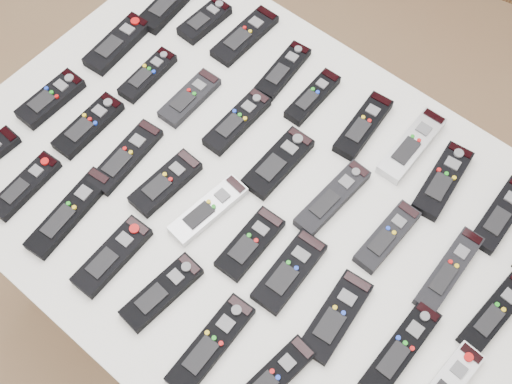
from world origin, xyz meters
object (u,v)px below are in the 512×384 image
Objects in this scene: remote_7 at (443,181)px; remote_12 at (190,98)px; remote_21 at (126,157)px; remote_22 at (166,183)px; remote_11 at (148,75)px; remote_3 at (283,70)px; remote_10 at (117,44)px; remote_31 at (69,212)px; remote_14 at (278,163)px; remote_5 at (363,126)px; remote_26 at (336,316)px; remote_24 at (250,243)px; remote_35 at (271,380)px; remote_2 at (245,36)px; remote_32 at (112,256)px; remote_13 at (237,122)px; remote_23 at (208,210)px; remote_8 at (501,215)px; remote_33 at (162,292)px; remote_6 at (412,145)px; remote_4 at (313,97)px; remote_25 at (289,271)px; table at (256,209)px; remote_27 at (401,349)px; remote_20 at (88,125)px; remote_0 at (170,3)px; remote_34 at (211,344)px; remote_30 at (25,186)px; remote_16 at (387,237)px; remote_17 at (449,270)px; remote_18 at (495,313)px; remote_19 at (51,99)px; remote_1 at (205,21)px.

remote_12 is at bearing -168.26° from remote_7.
remote_22 is at bearing -1.28° from remote_21.
remote_3 is at bearing 39.22° from remote_11.
remote_10 is 0.44m from remote_31.
remote_14 reaches higher than remote_3.
remote_5 is at bearing 12.58° from remote_10.
remote_26 is (0.54, -0.19, 0.00)m from remote_12.
remote_24 is 0.87× the size of remote_35.
remote_2 is 0.61m from remote_32.
remote_13 is (0.24, 0.03, 0.00)m from remote_11.
remote_23 is at bearing -113.61° from remote_5.
remote_8 and remote_21 have the same top height.
remote_33 is at bearing -88.86° from remote_14.
remote_35 is (0.08, -0.57, 0.00)m from remote_6.
remote_26 is at bearing -48.72° from remote_4.
remote_25 reaches higher than remote_31.
table is at bearing 94.48° from remote_33.
remote_35 is (0.20, -0.18, 0.00)m from remote_24.
remote_27 and remote_31 have the same top height.
remote_24 is 0.91× the size of remote_25.
remote_20 is at bearing -138.98° from remote_13.
remote_0 is 0.89× the size of remote_31.
remote_14 is 1.01× the size of remote_25.
remote_30 is at bearing 177.44° from remote_34.
remote_34 is (-0.02, -0.20, -0.00)m from remote_25.
remote_20 is 0.42m from remote_33.
remote_22 is 0.11m from remote_23.
remote_16 is at bearing -30.41° from remote_3.
remote_10 is at bearing -167.83° from remote_5.
remote_5 is at bearing 77.66° from remote_23.
remote_14 is at bearing -178.28° from remote_17.
remote_17 is 0.38m from remote_24.
remote_10 is at bearing -156.98° from remote_3.
remote_21 is at bearing -152.05° from remote_8.
remote_26 is at bearing -4.71° from remote_21.
remote_16 is (0.55, -0.21, 0.00)m from remote_2.
remote_22 is at bearing -131.11° from remote_6.
remote_17 is (0.32, -0.17, -0.00)m from remote_5.
remote_7 is at bearing 44.50° from table.
remote_26 is at bearing -27.13° from remote_13.
remote_18 is at bearing -2.28° from remote_11.
table is 0.30m from remote_26.
remote_16 reaches higher than remote_18.
remote_19 is at bearing -167.78° from table.
remote_1 reaches higher than remote_34.
remote_5 is at bearing 47.65° from remote_30.
remote_11 is at bearing -167.54° from remote_8.
remote_5 is 1.12× the size of remote_11.
remote_30 is at bearing -152.05° from remote_18.
remote_1 is 0.78× the size of remote_23.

